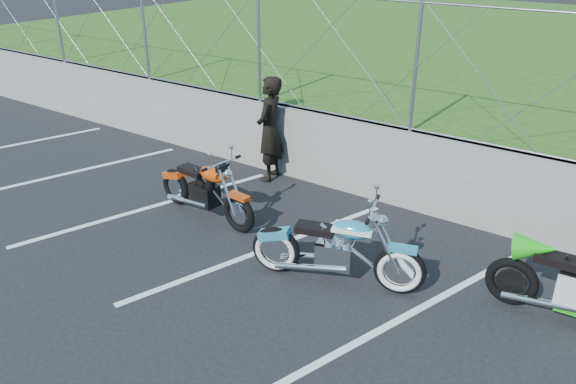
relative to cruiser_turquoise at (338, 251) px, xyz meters
The scene contains 8 objects.
ground 1.62m from the cruiser_turquoise, 144.75° to the right, with size 90.00×90.00×0.00m, color black.
retaining_wall 2.90m from the cruiser_turquoise, 115.91° to the left, with size 30.00×0.22×1.30m, color slate.
grass_field 12.67m from the cruiser_turquoise, 95.73° to the left, with size 30.00×20.00×1.30m, color #244D14.
chain_link_fence 3.43m from the cruiser_turquoise, 115.91° to the left, with size 28.00×0.03×2.00m.
parking_lines 0.47m from the cruiser_turquoise, 121.96° to the left, with size 18.29×4.31×0.01m.
cruiser_turquoise is the anchor object (origin of this frame).
naked_orange 2.66m from the cruiser_turquoise, behind, with size 2.11×0.72×1.05m.
person_standing 3.59m from the cruiser_turquoise, 141.16° to the left, with size 0.70×0.46×1.91m, color black.
Camera 1 is at (4.31, -4.53, 4.17)m, focal length 35.00 mm.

